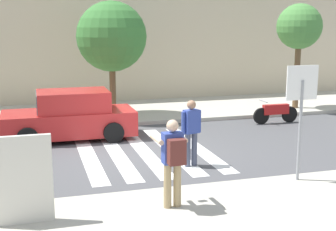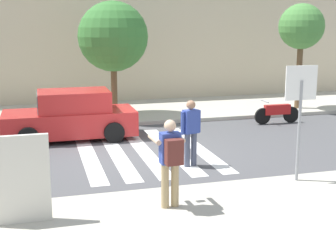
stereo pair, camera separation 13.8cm
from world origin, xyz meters
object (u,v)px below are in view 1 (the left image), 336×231
object	(u,v)px
street_tree_center	(112,37)
pedestrian_crossing	(191,129)
parked_car_red	(70,117)
photographer_with_backpack	(173,156)
advertising_board	(21,180)
stop_sign	(301,97)
motorcycle	(276,112)
street_tree_east	(299,28)

from	to	relation	value
street_tree_center	pedestrian_crossing	bearing A→B (deg)	-82.16
parked_car_red	street_tree_center	world-z (taller)	street_tree_center
photographer_with_backpack	advertising_board	bearing A→B (deg)	178.80
stop_sign	parked_car_red	xyz separation A→B (m)	(-4.58, 5.85, -1.31)
advertising_board	stop_sign	bearing A→B (deg)	6.81
stop_sign	motorcycle	world-z (taller)	stop_sign
motorcycle	street_tree_east	distance (m)	4.12
photographer_with_backpack	motorcycle	bearing A→B (deg)	48.88
street_tree_east	advertising_board	xyz separation A→B (m)	(-10.81, -8.81, -2.51)
motorcycle	stop_sign	bearing A→B (deg)	-114.90
pedestrian_crossing	motorcycle	distance (m)	6.25
photographer_with_backpack	stop_sign	bearing A→B (deg)	13.57
pedestrian_crossing	motorcycle	world-z (taller)	pedestrian_crossing
pedestrian_crossing	stop_sign	bearing A→B (deg)	-48.29
motorcycle	street_tree_east	bearing A→B (deg)	44.23
stop_sign	street_tree_east	xyz separation A→B (m)	(4.86, 8.10, 1.41)
motorcycle	street_tree_east	size ratio (longest dim) A/B	0.41
photographer_with_backpack	pedestrian_crossing	world-z (taller)	photographer_with_backpack
street_tree_east	parked_car_red	bearing A→B (deg)	-166.59
pedestrian_crossing	street_tree_east	size ratio (longest dim) A/B	0.40
parked_car_red	motorcycle	bearing A→B (deg)	2.31
photographer_with_backpack	street_tree_center	size ratio (longest dim) A/B	0.40
motorcycle	advertising_board	bearing A→B (deg)	-142.09
stop_sign	motorcycle	size ratio (longest dim) A/B	1.48
parked_car_red	street_tree_east	size ratio (longest dim) A/B	0.96
motorcycle	street_tree_east	world-z (taller)	street_tree_east
stop_sign	motorcycle	xyz separation A→B (m)	(2.86, 6.15, -1.62)
photographer_with_backpack	parked_car_red	xyz separation A→B (m)	(-1.39, 6.62, -0.44)
motorcycle	street_tree_center	size ratio (longest dim) A/B	0.41
pedestrian_crossing	street_tree_center	world-z (taller)	street_tree_center
street_tree_center	street_tree_east	bearing A→B (deg)	-3.88
pedestrian_crossing	street_tree_center	distance (m)	6.95
parked_car_red	motorcycle	size ratio (longest dim) A/B	2.33
street_tree_center	advertising_board	xyz separation A→B (m)	(-3.21, -9.33, -2.19)
photographer_with_backpack	street_tree_east	distance (m)	12.19
street_tree_center	stop_sign	bearing A→B (deg)	-72.35
parked_car_red	advertising_board	xyz separation A→B (m)	(-1.38, -6.56, 0.21)
stop_sign	pedestrian_crossing	bearing A→B (deg)	131.71
street_tree_east	street_tree_center	bearing A→B (deg)	176.12
stop_sign	street_tree_center	distance (m)	9.11
pedestrian_crossing	street_tree_east	world-z (taller)	street_tree_east
motorcycle	street_tree_center	distance (m)	6.69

